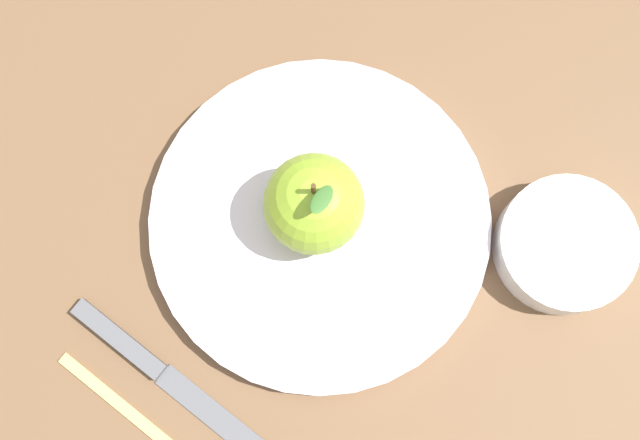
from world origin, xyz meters
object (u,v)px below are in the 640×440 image
dinner_plate (320,222)px  side_bowl (566,244)px  knife (158,370)px  apple (314,204)px

dinner_plate → side_bowl: side_bowl is taller
dinner_plate → knife: size_ratio=1.37×
side_bowl → knife: bearing=-106.7°
side_bowl → knife: side_bowl is taller
dinner_plate → apple: (-0.01, -0.00, 0.05)m
side_bowl → knife: 0.33m
knife → side_bowl: bearing=73.3°
dinner_plate → side_bowl: (0.12, 0.15, 0.01)m
dinner_plate → apple: bearing=-166.2°
side_bowl → apple: bearing=-130.3°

